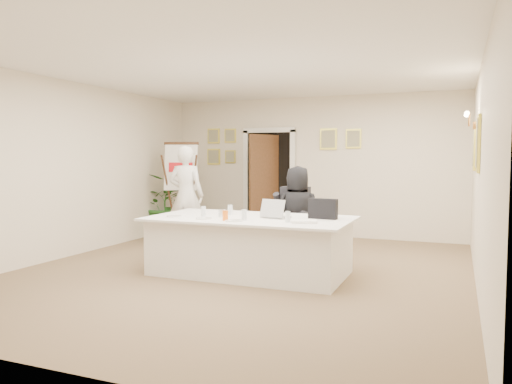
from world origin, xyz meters
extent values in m
plane|color=brown|center=(0.00, 0.00, 0.00)|extent=(7.00, 7.00, 0.00)
cube|color=white|center=(0.00, 0.00, 2.80)|extent=(6.00, 7.00, 0.02)
cube|color=beige|center=(0.00, 3.50, 1.40)|extent=(6.00, 0.10, 2.80)
cube|color=beige|center=(0.00, -3.50, 1.40)|extent=(6.00, 0.10, 2.80)
cube|color=beige|center=(-3.00, 0.00, 1.40)|extent=(0.10, 7.00, 2.80)
cube|color=beige|center=(3.00, 0.00, 1.40)|extent=(0.10, 7.00, 2.80)
cube|color=black|center=(-0.90, 3.47, 1.05)|extent=(0.92, 0.06, 2.10)
cube|color=white|center=(-1.42, 3.44, 1.05)|extent=(0.10, 0.06, 2.20)
cube|color=white|center=(-0.38, 3.44, 1.05)|extent=(0.10, 0.06, 2.20)
cube|color=#322110|center=(-0.85, 3.05, 1.03)|extent=(0.33, 0.81, 2.02)
cube|color=silver|center=(0.16, -0.09, 0.38)|extent=(2.55, 1.28, 0.75)
cube|color=silver|center=(0.16, -0.09, 0.76)|extent=(2.73, 1.46, 0.03)
cube|color=white|center=(-2.28, 2.16, 1.39)|extent=(0.67, 0.38, 0.90)
imported|color=white|center=(-1.81, 1.60, 0.90)|extent=(0.71, 0.52, 1.80)
imported|color=black|center=(0.52, 0.90, 0.73)|extent=(0.81, 0.63, 1.46)
imported|color=#22591D|center=(-2.80, 2.50, 0.63)|extent=(1.14, 0.99, 1.25)
cube|color=black|center=(1.12, 0.12, 0.91)|extent=(0.39, 0.14, 0.27)
cube|color=white|center=(1.00, -0.36, 0.79)|extent=(0.37, 0.31, 0.03)
cylinder|color=white|center=(-0.82, -0.43, 0.78)|extent=(0.26, 0.26, 0.01)
cylinder|color=white|center=(-0.33, -0.49, 0.78)|extent=(0.23, 0.23, 0.01)
cylinder|color=white|center=(0.13, -0.55, 0.78)|extent=(0.30, 0.30, 0.01)
cylinder|color=silver|center=(-0.48, -0.23, 0.84)|extent=(0.08, 0.08, 0.14)
cylinder|color=silver|center=(0.20, -0.40, 0.84)|extent=(0.07, 0.07, 0.14)
cylinder|color=silver|center=(0.80, -0.40, 0.84)|extent=(0.07, 0.07, 0.14)
cylinder|color=silver|center=(-0.23, 0.10, 0.84)|extent=(0.09, 0.09, 0.14)
cylinder|color=orange|center=(0.00, -0.53, 0.84)|extent=(0.08, 0.08, 0.13)
cylinder|color=silver|center=(-0.20, -0.21, 0.83)|extent=(0.11, 0.11, 0.11)
camera|label=1|loc=(2.76, -6.29, 1.59)|focal=35.00mm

